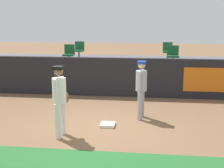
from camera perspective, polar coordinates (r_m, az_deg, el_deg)
The scene contains 10 objects.
ground_plane at distance 8.67m, azimuth -2.15°, elevation -7.95°, with size 60.00×60.00×0.00m, color brown.
first_base at distance 8.72m, azimuth -0.82°, elevation -7.55°, with size 0.40×0.40×0.08m, color white.
player_fielder_home at distance 7.82m, azimuth -9.66°, elevation -2.29°, with size 0.38×0.56×1.82m.
player_runner_visitor at distance 9.17m, azimuth 5.44°, elevation -0.31°, with size 0.38×0.48×1.75m.
field_wall at distance 11.89m, azimuth 0.64°, elevation 1.29°, with size 18.00×0.26×1.50m.
bleacher_platform at distance 14.45m, azimuth 1.72°, elevation 2.25°, with size 18.00×4.80×1.02m, color #59595E.
seat_back_left at distance 15.32m, azimuth -6.10°, elevation 6.46°, with size 0.46×0.44×0.84m.
seat_front_left at distance 13.59m, azimuth -7.98°, elevation 5.71°, with size 0.45×0.44×0.84m.
seat_front_right at distance 13.17m, azimuth 11.22°, elevation 5.40°, with size 0.48×0.44×0.84m.
seat_back_right at distance 14.94m, azimuth 10.26°, elevation 6.19°, with size 0.45×0.44×0.84m.
Camera 1 is at (1.33, -8.05, 2.96)m, focal length 49.36 mm.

